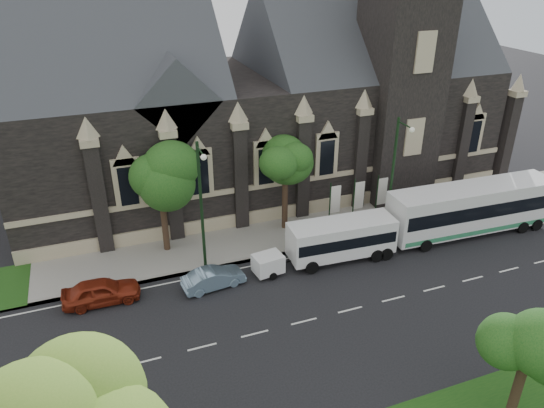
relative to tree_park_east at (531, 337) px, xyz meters
name	(u,v)px	position (x,y,z in m)	size (l,w,h in m)	color
ground	(304,321)	(-6.18, 9.32, -4.62)	(160.00, 160.00, 0.00)	black
sidewalk	(252,241)	(-6.18, 18.82, -4.54)	(80.00, 5.00, 0.15)	#9B968D
museum	(272,95)	(-1.06, 28.10, 3.55)	(40.00, 17.70, 29.90)	black
tree_park_east	(531,337)	(0.00, 0.00, 0.00)	(3.40, 3.40, 6.28)	black
tree_walk_right	(287,157)	(-2.96, 20.04, 1.20)	(4.08, 4.08, 7.80)	black
tree_walk_left	(162,175)	(-11.97, 20.03, 1.12)	(3.91, 3.91, 7.64)	black
street_lamp_near	(394,171)	(3.82, 16.42, 0.49)	(0.36, 1.88, 9.00)	black
street_lamp_mid	(202,202)	(-10.18, 16.42, 0.49)	(0.36, 1.88, 9.00)	black
banner_flag_left	(333,202)	(0.11, 18.32, -2.24)	(0.90, 0.10, 4.00)	black
banner_flag_center	(357,198)	(2.11, 18.32, -2.24)	(0.90, 0.10, 4.00)	black
banner_flag_right	(380,194)	(4.11, 18.32, -2.24)	(0.90, 0.10, 4.00)	black
tour_coach	(472,208)	(9.60, 14.46, -2.55)	(13.13, 3.43, 3.80)	silver
shuttle_bus	(342,237)	(-1.07, 14.63, -2.98)	(7.45, 2.93, 2.83)	white
box_trailer	(268,264)	(-6.47, 14.53, -3.80)	(2.77, 1.63, 1.44)	white
sedan	(214,278)	(-10.18, 14.43, -3.96)	(1.39, 3.99, 1.31)	#7A98B0
car_far_red	(101,291)	(-16.90, 15.31, -3.84)	(1.83, 4.56, 1.55)	maroon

